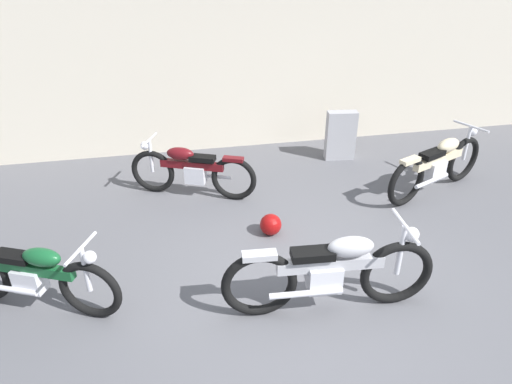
# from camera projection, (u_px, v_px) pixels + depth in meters

# --- Properties ---
(ground_plane) EXTENTS (40.00, 40.00, 0.00)m
(ground_plane) POSITION_uv_depth(u_px,v_px,m) (306.00, 291.00, 5.10)
(ground_plane) COLOR #56565B
(building_wall) EXTENTS (18.00, 0.30, 3.50)m
(building_wall) POSITION_uv_depth(u_px,v_px,m) (239.00, 50.00, 7.95)
(building_wall) COLOR beige
(building_wall) RESTS_ON ground_plane
(stone_marker) EXTENTS (0.53, 0.26, 0.87)m
(stone_marker) POSITION_uv_depth(u_px,v_px,m) (341.00, 136.00, 7.98)
(stone_marker) COLOR #9E9EA3
(stone_marker) RESTS_ON ground_plane
(helmet) EXTENTS (0.29, 0.29, 0.29)m
(helmet) POSITION_uv_depth(u_px,v_px,m) (271.00, 225.00, 6.03)
(helmet) COLOR maroon
(helmet) RESTS_ON ground_plane
(motorcycle_silver) EXTENTS (2.22, 0.62, 1.00)m
(motorcycle_silver) POSITION_uv_depth(u_px,v_px,m) (332.00, 272.00, 4.64)
(motorcycle_silver) COLOR black
(motorcycle_silver) RESTS_ON ground_plane
(motorcycle_maroon) EXTENTS (1.83, 0.91, 0.87)m
(motorcycle_maroon) POSITION_uv_depth(u_px,v_px,m) (191.00, 170.00, 6.81)
(motorcycle_maroon) COLOR black
(motorcycle_maroon) RESTS_ON ground_plane
(motorcycle_cream) EXTENTS (1.98, 1.01, 0.95)m
(motorcycle_cream) POSITION_uv_depth(u_px,v_px,m) (438.00, 165.00, 6.89)
(motorcycle_cream) COLOR black
(motorcycle_cream) RESTS_ON ground_plane
(motorcycle_green) EXTENTS (1.82, 0.94, 0.88)m
(motorcycle_green) POSITION_uv_depth(u_px,v_px,m) (34.00, 276.00, 4.68)
(motorcycle_green) COLOR black
(motorcycle_green) RESTS_ON ground_plane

